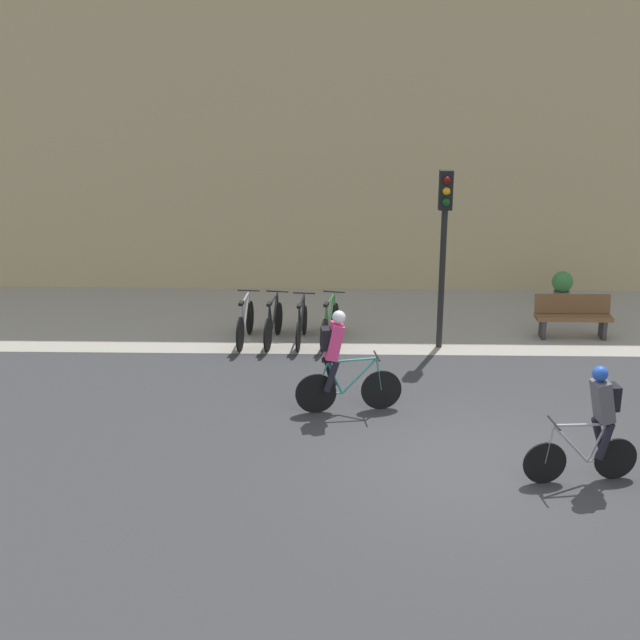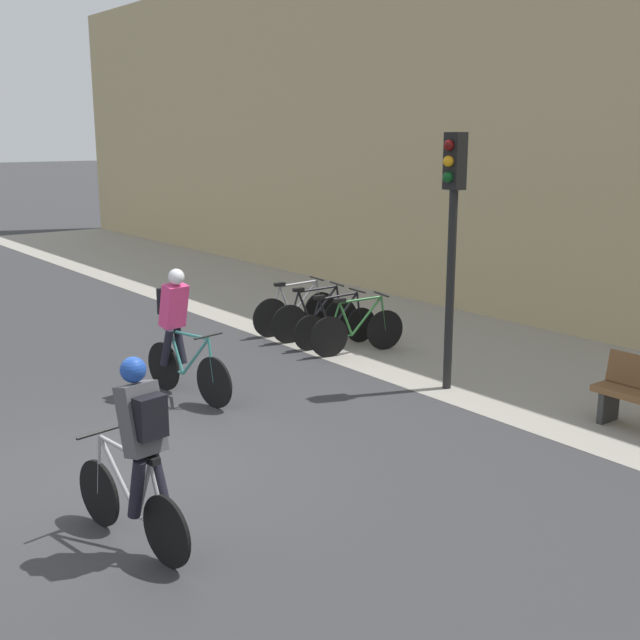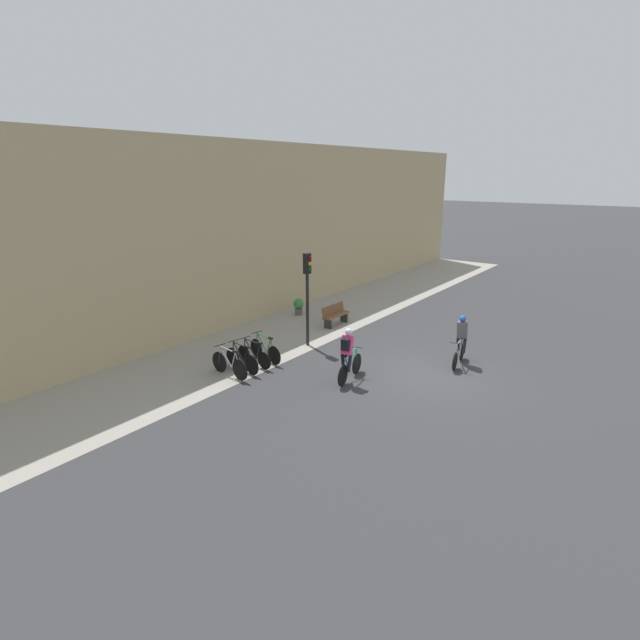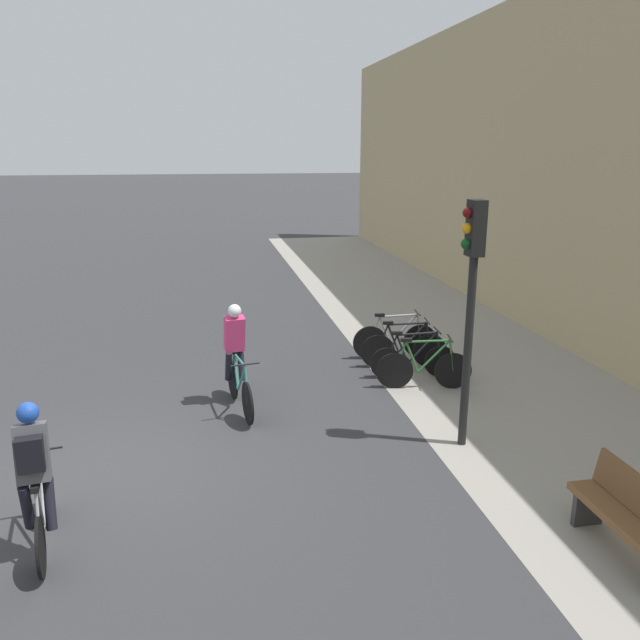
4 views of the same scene
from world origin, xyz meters
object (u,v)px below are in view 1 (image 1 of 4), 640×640
parked_bike_1 (273,324)px  parked_bike_3 (330,324)px  parked_bike_2 (302,325)px  traffic_light_pole (444,227)px  cyclist_grey (597,420)px  cyclist_pink (338,359)px  parked_bike_0 (245,323)px  bench (573,316)px  potted_plant (562,286)px

parked_bike_1 → parked_bike_3: parked_bike_1 is taller
parked_bike_2 → traffic_light_pole: traffic_light_pole is taller
cyclist_grey → cyclist_pink: bearing=147.8°
parked_bike_1 → traffic_light_pole: (3.36, -0.20, 2.07)m
parked_bike_1 → traffic_light_pole: 3.96m
parked_bike_0 → traffic_light_pole: bearing=-3.0°
traffic_light_pole → bench: 3.53m
potted_plant → cyclist_pink: bearing=-130.2°
parked_bike_3 → bench: 5.06m
cyclist_pink → parked_bike_3: 3.42m
cyclist_pink → parked_bike_0: size_ratio=1.02×
parked_bike_1 → potted_plant: size_ratio=2.19×
cyclist_grey → potted_plant: cyclist_grey is taller
cyclist_pink → bench: bearing=38.3°
cyclist_grey → bench: size_ratio=1.13×
parked_bike_2 → potted_plant: 6.53m
potted_plant → bench: bearing=-97.7°
cyclist_pink → parked_bike_0: (-1.91, 3.37, -0.53)m
parked_bike_1 → parked_bike_0: bearing=180.0°
cyclist_grey → parked_bike_1: size_ratio=1.03×
parked_bike_2 → traffic_light_pole: 3.49m
traffic_light_pole → parked_bike_3: bearing=174.7°
cyclist_grey → parked_bike_2: 7.18m
cyclist_grey → potted_plant: bearing=79.7°
potted_plant → parked_bike_1: bearing=-157.0°
parked_bike_1 → potted_plant: parked_bike_1 is taller
parked_bike_0 → parked_bike_2: 1.15m
parked_bike_1 → bench: size_ratio=1.10×
bench → parked_bike_1: bearing=-175.7°
parked_bike_3 → traffic_light_pole: traffic_light_pole is taller
parked_bike_3 → potted_plant: (5.35, 2.76, 0.03)m
cyclist_pink → parked_bike_0: cyclist_pink is taller
parked_bike_0 → cyclist_pink: bearing=-60.5°
parked_bike_2 → parked_bike_0: bearing=179.9°
parked_bike_2 → cyclist_grey: bearing=-52.2°
parked_bike_3 → parked_bike_1: bearing=180.0°
parked_bike_2 → cyclist_pink: bearing=-77.4°
parked_bike_1 → traffic_light_pole: bearing=-3.5°
cyclist_grey → parked_bike_3: bearing=124.0°
cyclist_pink → traffic_light_pole: traffic_light_pole is taller
parked_bike_3 → parked_bike_2: bearing=-179.9°
cyclist_pink → potted_plant: cyclist_pink is taller
parked_bike_0 → parked_bike_2: size_ratio=1.06×
parked_bike_0 → bench: bearing=3.9°
cyclist_pink → traffic_light_pole: size_ratio=0.50×
cyclist_grey → bench: cyclist_grey is taller
bench → parked_bike_3: bearing=-174.8°
parked_bike_3 → bench: size_ratio=1.10×
parked_bike_0 → parked_bike_1: bearing=-0.0°
parked_bike_3 → potted_plant: size_ratio=2.19×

